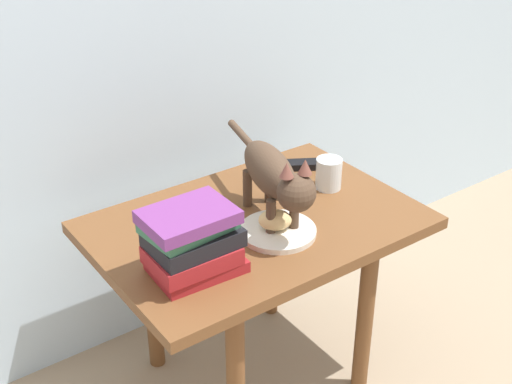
# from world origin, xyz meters

# --- Properties ---
(ground_plane) EXTENTS (6.00, 6.00, 0.00)m
(ground_plane) POSITION_xyz_m (0.00, 0.00, 0.00)
(ground_plane) COLOR gray
(side_table) EXTENTS (0.80, 0.55, 0.51)m
(side_table) POSITION_xyz_m (0.00, 0.00, 0.44)
(side_table) COLOR brown
(side_table) RESTS_ON ground
(plate) EXTENTS (0.19, 0.19, 0.01)m
(plate) POSITION_xyz_m (0.01, -0.08, 0.52)
(plate) COLOR silver
(plate) RESTS_ON side_table
(bread_roll) EXTENTS (0.10, 0.09, 0.05)m
(bread_roll) POSITION_xyz_m (-0.00, -0.08, 0.55)
(bread_roll) COLOR #E0BC7A
(bread_roll) RESTS_ON plate
(cat) EXTENTS (0.17, 0.47, 0.23)m
(cat) POSITION_xyz_m (0.03, -0.04, 0.65)
(cat) COLOR #4C3828
(cat) RESTS_ON side_table
(book_stack) EXTENTS (0.21, 0.15, 0.16)m
(book_stack) POSITION_xyz_m (-0.24, -0.10, 0.59)
(book_stack) COLOR maroon
(book_stack) RESTS_ON side_table
(candle_jar) EXTENTS (0.07, 0.07, 0.08)m
(candle_jar) POSITION_xyz_m (0.26, 0.02, 0.55)
(candle_jar) COLOR silver
(candle_jar) RESTS_ON side_table
(tv_remote) EXTENTS (0.15, 0.11, 0.02)m
(tv_remote) POSITION_xyz_m (0.26, 0.17, 0.52)
(tv_remote) COLOR black
(tv_remote) RESTS_ON side_table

